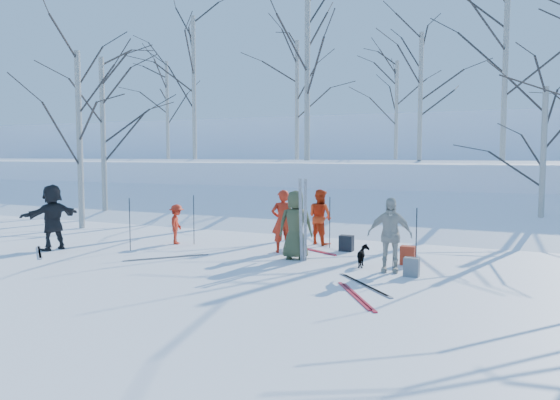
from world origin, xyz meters
The scene contains 37 objects.
ground centered at (0.00, 0.00, 0.00)m, with size 120.00×120.00×0.00m, color white.
snow_ramp centered at (0.00, 7.00, 0.15)m, with size 70.00×9.50×1.40m, color white.
snow_plateau centered at (0.00, 17.00, 1.00)m, with size 70.00×18.00×2.20m, color white.
far_hill centered at (0.00, 38.00, 2.00)m, with size 90.00×30.00×6.00m, color white.
skier_olive_center centered at (0.76, 0.73, 0.81)m, with size 0.79×0.51×1.61m, color #3D4429.
skier_red_north centered at (0.12, 1.40, 0.78)m, with size 0.57×0.37×1.57m, color red.
skier_redor_behind centered at (0.53, 2.94, 0.75)m, with size 0.73×0.57×1.50m, color red.
skier_red_seated centered at (-3.03, 1.33, 0.54)m, with size 0.70×0.40×1.09m, color red.
skier_cream_east centered at (3.09, 0.27, 0.78)m, with size 0.91×0.38×1.55m, color beige.
skier_grey_west centered at (-5.37, -0.76, 0.84)m, with size 1.56×0.50×1.68m, color black.
dog centered at (2.45, 0.52, 0.24)m, with size 0.26×0.56×0.48m, color black.
upright_ski_left centered at (0.99, 0.51, 0.95)m, with size 0.07×0.02×1.90m, color silver.
upright_ski_right centered at (1.08, 0.54, 0.95)m, with size 0.07×0.02×1.90m, color silver.
ski_pair_a centered at (-5.35, -1.21, 0.01)m, with size 1.59×1.37×0.02m, color silver, non-canonical shape.
ski_pair_b centered at (2.95, -1.09, 0.01)m, with size 1.45×1.52×0.02m, color silver, non-canonical shape.
ski_pair_c centered at (-2.04, -0.45, 0.01)m, with size 1.38×1.58×0.02m, color silver, non-canonical shape.
ski_pair_d centered at (0.63, 1.99, 0.01)m, with size 1.77×1.06×0.02m, color #B21928, non-canonical shape.
ski_pair_e centered at (3.05, -1.94, 0.01)m, with size 1.21×1.70×0.02m, color #B21928, non-canonical shape.
ski_pole_a centered at (3.07, 0.67, 0.67)m, with size 0.02×0.02×1.34m, color black.
ski_pole_b centered at (-3.50, -0.01, 0.67)m, with size 0.02×0.02×1.34m, color black.
ski_pole_c centered at (0.96, 2.51, 0.67)m, with size 0.02×0.02×1.34m, color black.
ski_pole_d centered at (3.59, 0.48, 0.67)m, with size 0.02×0.02×1.34m, color black.
ski_pole_e centered at (-2.56, 1.47, 0.67)m, with size 0.02×0.02×1.34m, color black.
ski_pole_f centered at (0.32, 2.47, 0.67)m, with size 0.02×0.02×1.34m, color black.
backpack_red centered at (3.28, 1.18, 0.21)m, with size 0.32×0.22×0.42m, color #9F2C18.
backpack_grey centered at (3.60, 0.02, 0.19)m, with size 0.30×0.20×0.38m, color slate.
backpack_dark centered at (1.51, 2.24, 0.20)m, with size 0.34×0.24×0.40m, color black.
birch_plateau_a centered at (-2.57, 9.54, 5.92)m, with size 5.80×5.80×7.44m, color silver, non-canonical shape.
birch_plateau_b centered at (-4.26, 12.43, 4.91)m, with size 4.40×4.40×5.42m, color silver, non-canonical shape.
birch_plateau_c centered at (-0.48, 15.94, 4.59)m, with size 3.95×3.95×4.78m, color silver, non-canonical shape.
birch_plateau_d centered at (4.67, 10.57, 5.51)m, with size 5.24×5.24×6.63m, color silver, non-canonical shape.
birch_plateau_e centered at (-9.25, 11.48, 5.61)m, with size 5.38×5.38×6.83m, color silver, non-canonical shape.
birch_plateau_f centered at (1.55, 11.28, 4.71)m, with size 4.11×4.11×5.02m, color silver, non-canonical shape.
birch_plateau_g centered at (-12.34, 13.50, 4.81)m, with size 4.26×4.26×5.22m, color silver, non-canonical shape.
birch_edge_a centered at (-7.82, 2.68, 2.90)m, with size 4.65×4.65×5.79m, color silver, non-canonical shape.
birch_edge_d centered at (-9.09, 5.12, 3.04)m, with size 4.85×4.85×6.07m, color silver, non-canonical shape.
birch_edge_e centered at (5.96, 6.30, 2.17)m, with size 3.64×3.64×4.34m, color silver, non-canonical shape.
Camera 1 is at (5.77, -10.82, 2.43)m, focal length 35.00 mm.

